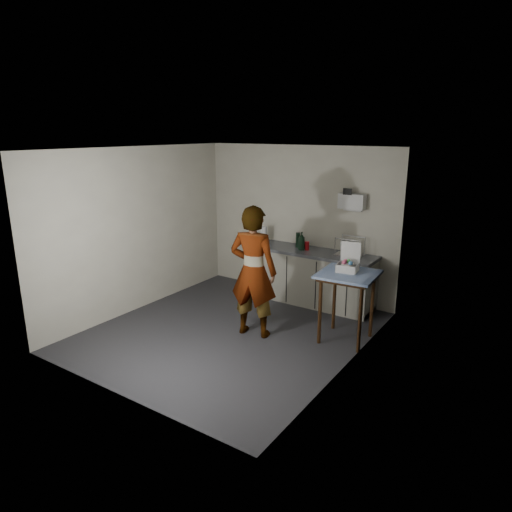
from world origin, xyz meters
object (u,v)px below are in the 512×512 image
Objects in this scene: side_table at (348,282)px; paper_towel at (264,236)px; standing_man at (253,272)px; soda_can at (307,246)px; dish_rack at (349,251)px; bakery_box at (348,265)px; dark_bottle at (298,240)px; kitchen_counter at (309,278)px; soap_bottle at (302,241)px.

side_table is 3.21× the size of paper_towel.
standing_man is 1.56m from soda_can.
bakery_box is (0.39, -0.99, 0.09)m from dish_rack.
side_table is 6.95× the size of soda_can.
dish_rack is (0.93, -0.02, -0.06)m from dark_bottle.
kitchen_counter is at bearing -174.87° from dish_rack.
soda_can is at bearing -174.26° from kitchen_counter.
paper_towel is 2.14m from bakery_box.
dish_rack is at bearing 5.13° from kitchen_counter.
dish_rack is (0.74, 1.62, 0.04)m from standing_man.
paper_towel is (-0.62, -0.11, 0.02)m from dark_bottle.
kitchen_counter is 8.85× the size of dark_bottle.
soap_bottle is at bearing -172.00° from dish_rack.
kitchen_counter is 0.86m from dish_rack.
kitchen_counter is 2.29× the size of side_table.
soda_can is (0.08, 0.05, -0.08)m from soap_bottle.
bakery_box is at bearing -37.36° from dark_bottle.
standing_man reaches higher than soda_can.
standing_man is (-1.18, -0.55, 0.08)m from side_table.
standing_man is 1.30m from bakery_box.
dark_bottle is 0.66× the size of bakery_box.
side_table is 1.58m from soap_bottle.
soap_bottle is 0.19m from dark_bottle.
bakery_box is at bearing -40.00° from soda_can.
soda_can is 1.45m from bakery_box.
dark_bottle is at bearing -94.50° from standing_man.
bakery_box is (1.19, -0.88, 0.00)m from soap_bottle.
dish_rack is at bearing 108.10° from side_table.
kitchen_counter is 1.65m from standing_man.
paper_towel is (-0.84, -0.03, 0.07)m from soda_can.
dish_rack reaches higher than kitchen_counter.
dark_bottle is (-0.22, 0.08, 0.06)m from soda_can.
side_table is 3.23× the size of soap_bottle.
side_table is 2.29× the size of dish_rack.
soda_can reaches higher than side_table.
paper_towel is at bearing -73.30° from standing_man.
dish_rack is (1.55, 0.09, -0.08)m from paper_towel.
standing_man is 4.38× the size of dish_rack.
dark_bottle is at bearing 178.93° from dish_rack.
dish_rack is at bearing 3.37° from paper_towel.
dark_bottle is (-1.37, 1.09, 0.18)m from side_table.
paper_towel is (-0.76, 0.02, -0.01)m from soap_bottle.
bakery_box reaches higher than dish_rack.
soda_can is 0.56× the size of dark_bottle.
dark_bottle is 0.94m from dish_rack.
paper_towel reaches higher than side_table.
standing_man is at bearing -90.88° from soda_can.
standing_man is at bearing -159.07° from side_table.
standing_man is at bearing -83.27° from dark_bottle.
soda_can is (-0.05, -0.01, 0.55)m from kitchen_counter.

